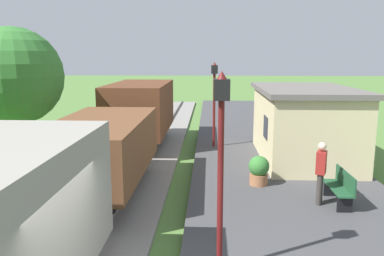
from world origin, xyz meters
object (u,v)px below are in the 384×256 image
bench_near_hut (340,187)px  potted_planter (259,170)px  lamp_post_near (221,137)px  person_waiting (321,171)px  tree_trackside_far (14,76)px  freight_train (102,146)px  lamp_post_far (214,89)px  station_hut (304,123)px

bench_near_hut → potted_planter: potted_planter is taller
potted_planter → lamp_post_near: lamp_post_near is taller
person_waiting → tree_trackside_far: bearing=1.8°
freight_train → tree_trackside_far: bearing=143.5°
lamp_post_near → tree_trackside_far: size_ratio=0.70×
person_waiting → bench_near_hut: bearing=-153.5°
tree_trackside_far → lamp_post_far: bearing=21.3°
bench_near_hut → potted_planter: (-2.00, 1.50, 0.00)m
station_hut → person_waiting: size_ratio=3.39×
person_waiting → tree_trackside_far: size_ratio=0.33×
lamp_post_near → station_hut: bearing=67.4°
lamp_post_far → station_hut: bearing=-29.6°
person_waiting → potted_planter: size_ratio=1.87×
station_hut → bench_near_hut: (-0.08, -4.73, -0.93)m
lamp_post_near → bench_near_hut: bearing=46.2°
freight_train → station_hut: station_hut is taller
freight_train → lamp_post_near: size_ratio=5.24×
bench_near_hut → potted_planter: size_ratio=1.64×
freight_train → lamp_post_near: lamp_post_near is taller
bench_near_hut → tree_trackside_far: tree_trackside_far is taller
bench_near_hut → potted_planter: bearing=143.2°
freight_train → potted_planter: 4.84m
bench_near_hut → freight_train: bearing=172.7°
station_hut → lamp_post_far: 4.11m
freight_train → tree_trackside_far: (-3.99, 2.96, 1.86)m
lamp_post_far → tree_trackside_far: size_ratio=0.70×
freight_train → lamp_post_far: (3.37, 5.83, 1.20)m
freight_train → bench_near_hut: size_ratio=12.93×
freight_train → bench_near_hut: bearing=-7.3°
station_hut → lamp_post_near: bearing=-112.6°
bench_near_hut → person_waiting: 0.73m
person_waiting → potted_planter: (-1.44, 1.54, -0.46)m
potted_planter → tree_trackside_far: size_ratio=0.17×
lamp_post_near → lamp_post_far: (0.00, 10.17, 0.00)m
bench_near_hut → tree_trackside_far: (-10.71, 3.81, 2.74)m
station_hut → tree_trackside_far: size_ratio=1.10×
freight_train → lamp_post_near: bearing=-52.2°
lamp_post_near → lamp_post_far: same height
lamp_post_near → freight_train: bearing=127.8°
lamp_post_far → potted_planter: bearing=-75.5°
freight_train → station_hut: size_ratio=3.34×
lamp_post_far → tree_trackside_far: bearing=-158.7°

